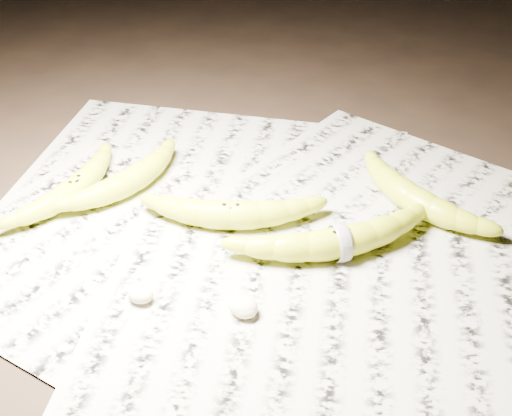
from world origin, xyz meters
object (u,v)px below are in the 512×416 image
at_px(banana_taped, 340,240).
at_px(banana_left_a, 74,186).
at_px(banana_upper_a, 412,196).
at_px(banana_left_b, 130,178).
at_px(banana_center, 231,213).

bearing_deg(banana_taped, banana_left_a, 144.40).
bearing_deg(banana_upper_a, banana_left_b, -133.27).
distance_m(banana_left_b, banana_taped, 0.31).
relative_size(banana_left_b, banana_center, 0.90).
relative_size(banana_left_a, banana_center, 0.94).
bearing_deg(banana_left_a, banana_taped, -81.44).
distance_m(banana_center, banana_upper_a, 0.25).
relative_size(banana_taped, banana_upper_a, 1.21).
distance_m(banana_left_a, banana_left_b, 0.08).
bearing_deg(banana_upper_a, banana_taped, -84.32).
bearing_deg(banana_center, banana_left_a, 165.30).
bearing_deg(banana_left_b, banana_left_a, 143.83).
height_order(banana_left_a, banana_center, banana_center).
bearing_deg(banana_taped, banana_upper_a, 26.02).
relative_size(banana_left_a, banana_left_b, 1.04).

